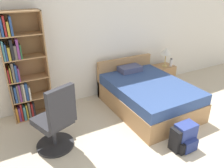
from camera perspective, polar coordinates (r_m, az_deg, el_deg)
The scene contains 9 objects.
wall_back at distance 4.74m, azimuth -2.91°, elevation 11.90°, with size 9.00×0.06×2.60m.
bookshelf at distance 4.19m, azimuth -22.54°, elevation 2.82°, with size 0.71×0.31×1.97m.
bed at distance 4.50m, azimuth 8.99°, elevation -2.70°, with size 1.36×1.90×0.83m.
office_chair at distance 3.38m, azimuth -14.37°, elevation -9.74°, with size 0.63×0.69×1.11m.
nightstand at distance 5.65m, azimuth 13.08°, elevation 2.25°, with size 0.51×0.41×0.50m.
table_lamp at distance 5.42m, azimuth 13.94°, elevation 8.13°, with size 0.27×0.27×0.45m.
water_bottle at distance 5.55m, azimuth 15.17°, elevation 5.45°, with size 0.07×0.07×0.20m.
backpack_black at distance 3.62m, azimuth 17.77°, elevation -13.49°, with size 0.33×0.26×0.39m.
backpack_blue at distance 3.64m, azimuth 18.61°, elevation -12.97°, with size 0.32×0.28×0.43m.
Camera 1 is at (-2.00, -0.93, 2.36)m, focal length 35.00 mm.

